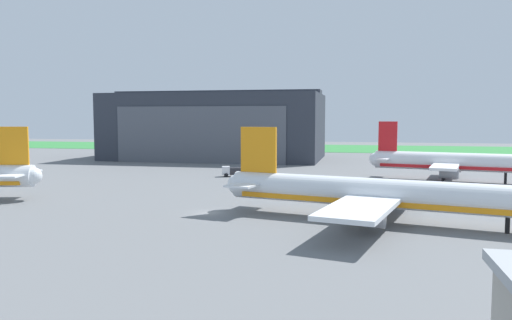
% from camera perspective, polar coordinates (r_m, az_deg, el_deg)
% --- Properties ---
extents(ground_plane, '(440.00, 440.00, 0.00)m').
position_cam_1_polar(ground_plane, '(74.82, -5.46, -5.97)').
color(ground_plane, slate).
extents(grass_field_strip, '(440.00, 56.00, 0.08)m').
position_cam_1_polar(grass_field_strip, '(230.78, 6.63, 1.37)').
color(grass_field_strip, '#33823D').
rests_on(grass_field_strip, ground_plane).
extents(maintenance_hangar, '(70.59, 37.47, 22.93)m').
position_cam_1_polar(maintenance_hangar, '(171.39, -4.51, 3.85)').
color(maintenance_hangar, '#2D333D').
rests_on(maintenance_hangar, ground_plane).
extents(airliner_near_left, '(46.21, 36.29, 12.63)m').
position_cam_1_polar(airliner_near_left, '(69.20, 14.24, -3.82)').
color(airliner_near_left, silver).
rests_on(airliner_near_left, ground_plane).
extents(airliner_far_right, '(35.13, 28.31, 13.09)m').
position_cam_1_polar(airliner_far_right, '(118.13, 21.27, -0.26)').
color(airliner_far_right, silver).
rests_on(airliner_far_right, ground_plane).
extents(stair_truck, '(4.93, 3.27, 2.45)m').
position_cam_1_polar(stair_truck, '(119.10, -2.82, -1.27)').
color(stair_truck, silver).
rests_on(stair_truck, ground_plane).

